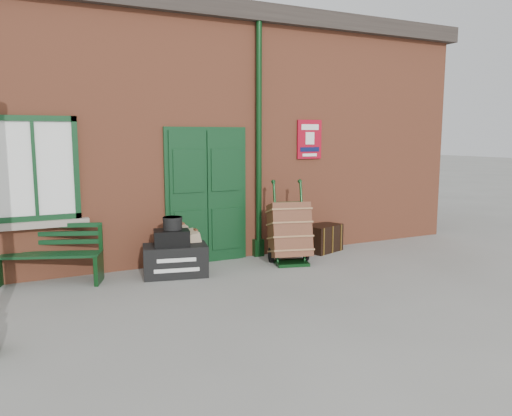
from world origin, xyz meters
TOP-DOWN VIEW (x-y plane):
  - ground at (0.00, 0.00)m, footprint 80.00×80.00m
  - station_building at (-0.00, 3.49)m, footprint 10.30×4.30m
  - bench at (-2.76, 1.31)m, footprint 1.49×0.92m
  - houdini_trunk at (-1.04, 0.87)m, footprint 1.04×0.72m
  - strongbox at (-1.09, 0.87)m, footprint 0.59×0.49m
  - hatbox at (-1.06, 0.90)m, footprint 0.34×0.34m
  - suitcase_back at (-0.83, 1.21)m, footprint 0.34×0.53m
  - suitcase_front at (-0.65, 1.11)m, footprint 0.34×0.48m
  - porter_trolley at (0.92, 0.81)m, footprint 0.82×0.85m
  - dark_trunk at (1.88, 1.25)m, footprint 0.79×0.65m

SIDE VIEW (x-z plane):
  - ground at x=0.00m, z-range 0.00..0.00m
  - houdini_trunk at x=-1.04m, z-range 0.00..0.48m
  - dark_trunk at x=1.88m, z-range 0.00..0.49m
  - suitcase_front at x=-0.65m, z-range 0.00..0.63m
  - suitcase_back at x=-0.83m, z-range 0.00..0.73m
  - bench at x=-2.76m, z-range 0.00..0.89m
  - porter_trolley at x=0.92m, z-range -0.15..1.20m
  - strongbox at x=-1.09m, z-range 0.48..0.71m
  - hatbox at x=-1.06m, z-range 0.71..0.90m
  - station_building at x=0.00m, z-range -0.02..4.34m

